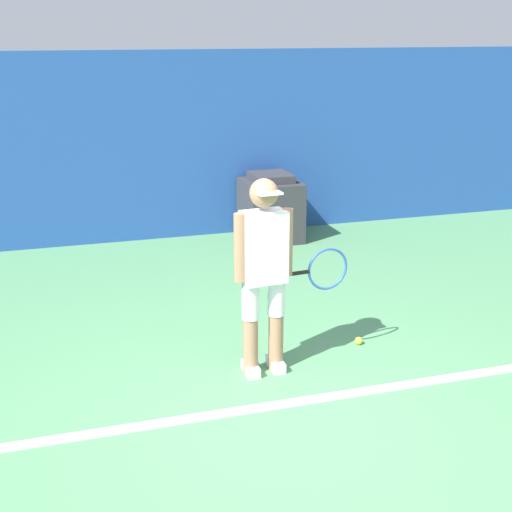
% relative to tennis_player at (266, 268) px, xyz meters
% --- Properties ---
extents(ground_plane, '(24.00, 24.00, 0.00)m').
position_rel_tennis_player_xyz_m(ground_plane, '(-0.08, -0.92, -0.88)').
color(ground_plane, '#518C5B').
extents(back_wall, '(24.00, 0.10, 2.40)m').
position_rel_tennis_player_xyz_m(back_wall, '(-0.08, 4.09, 0.32)').
color(back_wall, '#234C99').
rests_on(back_wall, ground_plane).
extents(court_baseline, '(21.60, 0.10, 0.01)m').
position_rel_tennis_player_xyz_m(court_baseline, '(-0.08, -0.57, -0.87)').
color(court_baseline, white).
rests_on(court_baseline, ground_plane).
extents(tennis_player, '(0.98, 0.30, 1.59)m').
position_rel_tennis_player_xyz_m(tennis_player, '(0.00, 0.00, 0.00)').
color(tennis_player, '#A37556').
rests_on(tennis_player, ground_plane).
extents(tennis_ball, '(0.07, 0.07, 0.07)m').
position_rel_tennis_player_xyz_m(tennis_ball, '(0.94, 0.23, -0.84)').
color(tennis_ball, '#D1E533').
rests_on(tennis_ball, ground_plane).
extents(covered_chair, '(0.70, 0.78, 0.87)m').
position_rel_tennis_player_xyz_m(covered_chair, '(1.23, 3.60, -0.46)').
color(covered_chair, '#333338').
rests_on(covered_chair, ground_plane).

